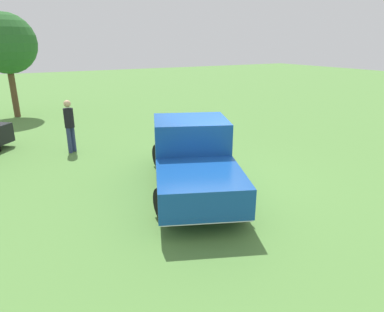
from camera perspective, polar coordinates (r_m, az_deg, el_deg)
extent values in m
plane|color=#54843D|center=(9.47, 3.66, -4.17)|extent=(80.00, 80.00, 0.00)
cylinder|color=black|center=(7.50, 7.38, -7.48)|extent=(0.76, 0.22, 0.76)
cylinder|color=black|center=(7.31, -4.61, -8.14)|extent=(0.76, 0.22, 0.76)
cylinder|color=black|center=(10.44, 3.19, 0.26)|extent=(0.76, 0.22, 0.76)
cylinder|color=black|center=(10.29, -5.33, -0.06)|extent=(0.76, 0.22, 0.76)
cube|color=#144799|center=(7.31, 1.38, -5.12)|extent=(2.57, 2.48, 0.64)
cube|color=#144799|center=(8.87, -0.23, 1.83)|extent=(2.20, 2.33, 1.40)
cube|color=slate|center=(8.76, -0.23, 4.59)|extent=(1.92, 2.10, 0.48)
cube|color=#144799|center=(9.95, -0.88, 1.29)|extent=(2.95, 2.64, 0.60)
cube|color=silver|center=(6.59, 2.53, -10.49)|extent=(0.79, 1.68, 0.16)
cylinder|color=navy|center=(12.57, -19.27, 2.70)|extent=(0.14, 0.14, 0.88)
cylinder|color=navy|center=(12.42, -19.87, 2.46)|extent=(0.14, 0.14, 0.88)
cylinder|color=black|center=(12.32, -19.95, 6.02)|extent=(0.45, 0.45, 0.66)
sphere|color=#D8AD84|center=(12.23, -20.21, 8.24)|extent=(0.24, 0.24, 0.24)
cylinder|color=brown|center=(19.60, -27.76, 9.78)|extent=(0.30, 0.30, 2.73)
sphere|color=#286028|center=(19.46, -28.78, 16.24)|extent=(2.88, 2.88, 2.88)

